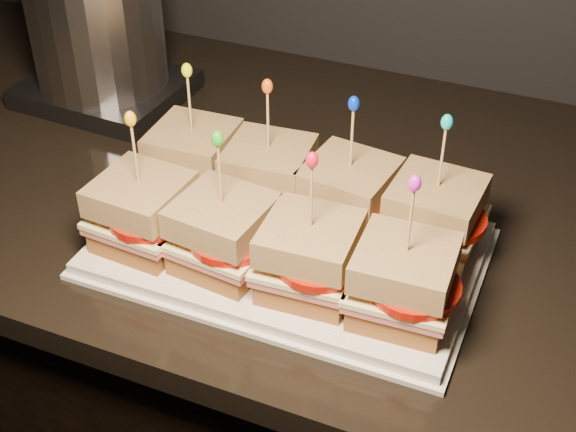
% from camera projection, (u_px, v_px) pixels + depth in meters
% --- Properties ---
extents(granite_slab, '(2.46, 0.69, 0.03)m').
position_uv_depth(granite_slab, '(433.00, 222.00, 0.96)').
color(granite_slab, black).
rests_on(granite_slab, cabinet).
extents(platter, '(0.40, 0.25, 0.02)m').
position_uv_depth(platter, '(288.00, 250.00, 0.88)').
color(platter, white).
rests_on(platter, granite_slab).
extents(platter_rim, '(0.42, 0.26, 0.01)m').
position_uv_depth(platter_rim, '(288.00, 254.00, 0.88)').
color(platter_rim, white).
rests_on(platter_rim, granite_slab).
extents(sandwich_0_bread_bot, '(0.09, 0.09, 0.02)m').
position_uv_depth(sandwich_0_bread_bot, '(196.00, 178.00, 0.96)').
color(sandwich_0_bread_bot, '#633611').
rests_on(sandwich_0_bread_bot, platter).
extents(sandwich_0_ham, '(0.10, 0.10, 0.01)m').
position_uv_depth(sandwich_0_ham, '(195.00, 167.00, 0.95)').
color(sandwich_0_ham, '#C65F56').
rests_on(sandwich_0_ham, sandwich_0_bread_bot).
extents(sandwich_0_cheese, '(0.10, 0.10, 0.01)m').
position_uv_depth(sandwich_0_cheese, '(194.00, 162.00, 0.94)').
color(sandwich_0_cheese, '#FDF1AD').
rests_on(sandwich_0_cheese, sandwich_0_ham).
extents(sandwich_0_tomato, '(0.09, 0.09, 0.01)m').
position_uv_depth(sandwich_0_tomato, '(201.00, 161.00, 0.93)').
color(sandwich_0_tomato, '#B31408').
rests_on(sandwich_0_tomato, sandwich_0_cheese).
extents(sandwich_0_bread_top, '(0.09, 0.09, 0.03)m').
position_uv_depth(sandwich_0_bread_top, '(193.00, 142.00, 0.93)').
color(sandwich_0_bread_top, '#532D0A').
rests_on(sandwich_0_bread_top, sandwich_0_tomato).
extents(sandwich_0_pick, '(0.00, 0.00, 0.09)m').
position_uv_depth(sandwich_0_pick, '(190.00, 107.00, 0.90)').
color(sandwich_0_pick, tan).
rests_on(sandwich_0_pick, sandwich_0_bread_top).
extents(sandwich_0_frill, '(0.01, 0.01, 0.02)m').
position_uv_depth(sandwich_0_frill, '(187.00, 70.00, 0.87)').
color(sandwich_0_frill, '#EFF908').
rests_on(sandwich_0_frill, sandwich_0_pick).
extents(sandwich_1_bread_bot, '(0.10, 0.10, 0.02)m').
position_uv_depth(sandwich_1_bread_bot, '(269.00, 196.00, 0.93)').
color(sandwich_1_bread_bot, '#633611').
rests_on(sandwich_1_bread_bot, platter).
extents(sandwich_1_ham, '(0.11, 0.10, 0.01)m').
position_uv_depth(sandwich_1_ham, '(269.00, 184.00, 0.92)').
color(sandwich_1_ham, '#C65F56').
rests_on(sandwich_1_ham, sandwich_1_bread_bot).
extents(sandwich_1_cheese, '(0.11, 0.10, 0.01)m').
position_uv_depth(sandwich_1_cheese, '(269.00, 179.00, 0.91)').
color(sandwich_1_cheese, '#FDF1AD').
rests_on(sandwich_1_cheese, sandwich_1_ham).
extents(sandwich_1_tomato, '(0.09, 0.09, 0.01)m').
position_uv_depth(sandwich_1_tomato, '(276.00, 179.00, 0.90)').
color(sandwich_1_tomato, '#B31408').
rests_on(sandwich_1_tomato, sandwich_1_cheese).
extents(sandwich_1_bread_top, '(0.10, 0.10, 0.03)m').
position_uv_depth(sandwich_1_bread_top, '(269.00, 159.00, 0.90)').
color(sandwich_1_bread_top, '#532D0A').
rests_on(sandwich_1_bread_top, sandwich_1_tomato).
extents(sandwich_1_pick, '(0.00, 0.00, 0.09)m').
position_uv_depth(sandwich_1_pick, '(268.00, 124.00, 0.87)').
color(sandwich_1_pick, tan).
rests_on(sandwich_1_pick, sandwich_1_bread_top).
extents(sandwich_1_frill, '(0.01, 0.01, 0.02)m').
position_uv_depth(sandwich_1_frill, '(267.00, 86.00, 0.84)').
color(sandwich_1_frill, '#E65213').
rests_on(sandwich_1_frill, sandwich_1_pick).
extents(sandwich_2_bread_bot, '(0.10, 0.10, 0.02)m').
position_uv_depth(sandwich_2_bread_bot, '(348.00, 215.00, 0.90)').
color(sandwich_2_bread_bot, '#633611').
rests_on(sandwich_2_bread_bot, platter).
extents(sandwich_2_ham, '(0.11, 0.11, 0.01)m').
position_uv_depth(sandwich_2_ham, '(348.00, 204.00, 0.89)').
color(sandwich_2_ham, '#C65F56').
rests_on(sandwich_2_ham, sandwich_2_bread_bot).
extents(sandwich_2_cheese, '(0.11, 0.11, 0.01)m').
position_uv_depth(sandwich_2_cheese, '(348.00, 198.00, 0.88)').
color(sandwich_2_cheese, '#FDF1AD').
rests_on(sandwich_2_cheese, sandwich_2_ham).
extents(sandwich_2_tomato, '(0.09, 0.09, 0.01)m').
position_uv_depth(sandwich_2_tomato, '(357.00, 198.00, 0.87)').
color(sandwich_2_tomato, '#B31408').
rests_on(sandwich_2_tomato, sandwich_2_cheese).
extents(sandwich_2_bread_top, '(0.10, 0.10, 0.03)m').
position_uv_depth(sandwich_2_bread_top, '(350.00, 178.00, 0.87)').
color(sandwich_2_bread_top, '#532D0A').
rests_on(sandwich_2_bread_top, sandwich_2_tomato).
extents(sandwich_2_pick, '(0.00, 0.00, 0.09)m').
position_uv_depth(sandwich_2_pick, '(352.00, 142.00, 0.84)').
color(sandwich_2_pick, tan).
rests_on(sandwich_2_pick, sandwich_2_bread_top).
extents(sandwich_2_frill, '(0.01, 0.01, 0.02)m').
position_uv_depth(sandwich_2_frill, '(354.00, 104.00, 0.81)').
color(sandwich_2_frill, '#032BE0').
rests_on(sandwich_2_frill, sandwich_2_pick).
extents(sandwich_3_bread_bot, '(0.09, 0.09, 0.02)m').
position_uv_depth(sandwich_3_bread_bot, '(431.00, 236.00, 0.87)').
color(sandwich_3_bread_bot, '#633611').
rests_on(sandwich_3_bread_bot, platter).
extents(sandwich_3_ham, '(0.10, 0.10, 0.01)m').
position_uv_depth(sandwich_3_ham, '(433.00, 224.00, 0.86)').
color(sandwich_3_ham, '#C65F56').
rests_on(sandwich_3_ham, sandwich_3_bread_bot).
extents(sandwich_3_cheese, '(0.11, 0.10, 0.01)m').
position_uv_depth(sandwich_3_cheese, '(434.00, 219.00, 0.85)').
color(sandwich_3_cheese, '#FDF1AD').
rests_on(sandwich_3_cheese, sandwich_3_ham).
extents(sandwich_3_tomato, '(0.09, 0.09, 0.01)m').
position_uv_depth(sandwich_3_tomato, '(444.00, 219.00, 0.84)').
color(sandwich_3_tomato, '#B31408').
rests_on(sandwich_3_tomato, sandwich_3_cheese).
extents(sandwich_3_bread_top, '(0.10, 0.10, 0.03)m').
position_uv_depth(sandwich_3_bread_top, '(437.00, 198.00, 0.84)').
color(sandwich_3_bread_top, '#532D0A').
rests_on(sandwich_3_bread_top, sandwich_3_tomato).
extents(sandwich_3_pick, '(0.00, 0.00, 0.09)m').
position_uv_depth(sandwich_3_pick, '(442.00, 161.00, 0.81)').
color(sandwich_3_pick, tan).
rests_on(sandwich_3_pick, sandwich_3_bread_top).
extents(sandwich_3_frill, '(0.01, 0.01, 0.02)m').
position_uv_depth(sandwich_3_frill, '(447.00, 122.00, 0.78)').
color(sandwich_3_frill, '#0DBDC4').
rests_on(sandwich_3_frill, sandwich_3_pick).
extents(sandwich_4_bread_bot, '(0.09, 0.09, 0.02)m').
position_uv_depth(sandwich_4_bread_bot, '(145.00, 232.00, 0.87)').
color(sandwich_4_bread_bot, '#633611').
rests_on(sandwich_4_bread_bot, platter).
extents(sandwich_4_ham, '(0.10, 0.10, 0.01)m').
position_uv_depth(sandwich_4_ham, '(144.00, 220.00, 0.86)').
color(sandwich_4_ham, '#C65F56').
rests_on(sandwich_4_ham, sandwich_4_bread_bot).
extents(sandwich_4_cheese, '(0.11, 0.10, 0.01)m').
position_uv_depth(sandwich_4_cheese, '(143.00, 215.00, 0.86)').
color(sandwich_4_cheese, '#FDF1AD').
rests_on(sandwich_4_cheese, sandwich_4_ham).
extents(sandwich_4_tomato, '(0.09, 0.09, 0.01)m').
position_uv_depth(sandwich_4_tomato, '(149.00, 215.00, 0.84)').
color(sandwich_4_tomato, '#B31408').
rests_on(sandwich_4_tomato, sandwich_4_cheese).
extents(sandwich_4_bread_top, '(0.10, 0.10, 0.03)m').
position_uv_depth(sandwich_4_bread_top, '(140.00, 194.00, 0.84)').
color(sandwich_4_bread_top, '#532D0A').
rests_on(sandwich_4_bread_top, sandwich_4_tomato).
extents(sandwich_4_pick, '(0.00, 0.00, 0.09)m').
position_uv_depth(sandwich_4_pick, '(135.00, 158.00, 0.81)').
color(sandwich_4_pick, tan).
rests_on(sandwich_4_pick, sandwich_4_bread_top).
extents(sandwich_4_frill, '(0.01, 0.01, 0.02)m').
position_uv_depth(sandwich_4_frill, '(130.00, 119.00, 0.79)').
color(sandwich_4_frill, '#F0B00E').
rests_on(sandwich_4_frill, sandwich_4_pick).
extents(sandwich_5_bread_bot, '(0.10, 0.10, 0.02)m').
position_uv_depth(sandwich_5_bread_bot, '(225.00, 254.00, 0.84)').
color(sandwich_5_bread_bot, '#633611').
rests_on(sandwich_5_bread_bot, platter).
extents(sandwich_5_ham, '(0.11, 0.10, 0.01)m').
position_uv_depth(sandwich_5_ham, '(224.00, 242.00, 0.83)').
color(sandwich_5_ham, '#C65F56').
rests_on(sandwich_5_ham, sandwich_5_bread_bot).
extents(sandwich_5_cheese, '(0.11, 0.11, 0.01)m').
position_uv_depth(sandwich_5_cheese, '(223.00, 237.00, 0.83)').
color(sandwich_5_cheese, '#FDF1AD').
rests_on(sandwich_5_cheese, sandwich_5_ham).
extents(sandwich_5_tomato, '(0.09, 0.09, 0.01)m').
position_uv_depth(sandwich_5_tomato, '(231.00, 237.00, 0.81)').
color(sandwich_5_tomato, '#B31408').
rests_on(sandwich_5_tomato, sandwich_5_cheese).
extents(sandwich_5_bread_top, '(0.10, 0.10, 0.03)m').
position_uv_depth(sandwich_5_bread_top, '(222.00, 215.00, 0.81)').
color(sandwich_5_bread_top, '#532D0A').
rests_on(sandwich_5_bread_top, sandwich_5_tomato).
extents(sandwich_5_pick, '(0.00, 0.00, 0.09)m').
position_uv_depth(sandwich_5_pick, '(220.00, 178.00, 0.78)').
color(sandwich_5_pick, tan).
rests_on(sandwich_5_pick, sandwich_5_bread_top).
extents(sandwich_5_frill, '(0.01, 0.01, 0.02)m').
position_uv_depth(sandwich_5_frill, '(217.00, 139.00, 0.76)').
color(sandwich_5_frill, green).
rests_on(sandwich_5_frill, sandwich_5_pick).
extents(sandwich_6_bread_bot, '(0.09, 0.09, 0.02)m').
position_uv_depth(sandwich_6_bread_bot, '(309.00, 278.00, 0.81)').
color(sandwich_6_bread_bot, '#633611').
rests_on(sandwich_6_bread_bot, platter).
extents(sandwich_6_ham, '(0.10, 0.10, 0.01)m').
position_uv_depth(sandwich_6_ham, '(310.00, 265.00, 0.80)').
color(sandwich_6_ham, '#C65F56').
rests_on(sandwich_6_ham, sandwich_6_bread_bot).
extents(sandwich_6_cheese, '(0.10, 0.10, 0.01)m').
position_uv_depth(sandwich_6_cheese, '(310.00, 260.00, 0.80)').
color(sandwich_6_cheese, '#FDF1AD').
rests_on(sandwich_6_cheese, sandwich_6_ham).
extents(sandwich_6_tomato, '(0.09, 0.09, 0.01)m').
position_uv_depth(sandwich_6_tomato, '(319.00, 261.00, 0.78)').
color(sandwich_6_tomato, '#B31408').
rests_on(sandwich_6_tomato, sandwich_6_cheese).
extents(sandwich_6_bread_top, '(0.10, 0.10, 0.03)m').
position_uv_depth(sandwich_6_bread_top, '(310.00, 238.00, 0.78)').
color(sandwich_6_bread_top, '#532D0A').
rests_on(sandwich_6_bread_top, sandwich_6_tomato).
extents(sandwich_6_pick, '(0.00, 0.00, 0.09)m').
position_uv_depth(sandwich_6_pick, '(311.00, 200.00, 0.75)').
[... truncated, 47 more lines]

